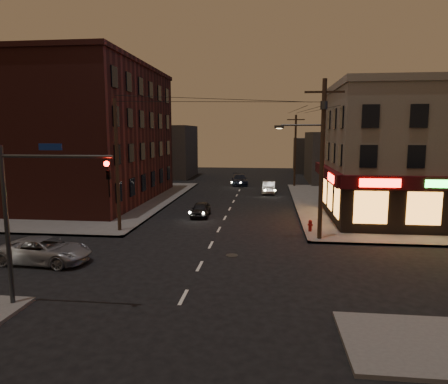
# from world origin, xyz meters

# --- Properties ---
(ground) EXTENTS (120.00, 120.00, 0.00)m
(ground) POSITION_xyz_m (0.00, 0.00, 0.00)
(ground) COLOR black
(ground) RESTS_ON ground
(sidewalk_ne) EXTENTS (24.00, 28.00, 0.15)m
(sidewalk_ne) POSITION_xyz_m (18.00, 19.00, 0.07)
(sidewalk_ne) COLOR #514F4C
(sidewalk_ne) RESTS_ON ground
(sidewalk_nw) EXTENTS (24.00, 28.00, 0.15)m
(sidewalk_nw) POSITION_xyz_m (-18.00, 19.00, 0.07)
(sidewalk_nw) COLOR #514F4C
(sidewalk_nw) RESTS_ON ground
(pizza_building) EXTENTS (15.85, 12.85, 10.50)m
(pizza_building) POSITION_xyz_m (15.93, 13.43, 5.35)
(pizza_building) COLOR gray
(pizza_building) RESTS_ON sidewalk_ne
(brick_apartment) EXTENTS (12.00, 20.00, 13.00)m
(brick_apartment) POSITION_xyz_m (-14.50, 19.00, 6.65)
(brick_apartment) COLOR #491C17
(brick_apartment) RESTS_ON sidewalk_nw
(bg_building_ne_a) EXTENTS (10.00, 12.00, 7.00)m
(bg_building_ne_a) POSITION_xyz_m (14.00, 38.00, 3.50)
(bg_building_ne_a) COLOR #3F3D3A
(bg_building_ne_a) RESTS_ON ground
(bg_building_nw) EXTENTS (9.00, 10.00, 8.00)m
(bg_building_nw) POSITION_xyz_m (-13.00, 42.00, 4.00)
(bg_building_nw) COLOR #3F3D3A
(bg_building_nw) RESTS_ON ground
(bg_building_ne_b) EXTENTS (8.00, 8.00, 6.00)m
(bg_building_ne_b) POSITION_xyz_m (12.00, 52.00, 3.00)
(bg_building_ne_b) COLOR #3F3D3A
(bg_building_ne_b) RESTS_ON ground
(utility_pole_main) EXTENTS (4.20, 0.44, 10.00)m
(utility_pole_main) POSITION_xyz_m (6.68, 5.80, 5.76)
(utility_pole_main) COLOR #382619
(utility_pole_main) RESTS_ON sidewalk_ne
(utility_pole_far) EXTENTS (0.26, 0.26, 9.00)m
(utility_pole_far) POSITION_xyz_m (6.80, 32.00, 4.65)
(utility_pole_far) COLOR #382619
(utility_pole_far) RESTS_ON sidewalk_ne
(utility_pole_west) EXTENTS (0.24, 0.24, 9.00)m
(utility_pole_west) POSITION_xyz_m (-6.80, 6.50, 4.65)
(utility_pole_west) COLOR #382619
(utility_pole_west) RESTS_ON sidewalk_nw
(traffic_signal) EXTENTS (4.49, 0.32, 6.47)m
(traffic_signal) POSITION_xyz_m (-5.57, -5.60, 4.16)
(traffic_signal) COLOR #333538
(traffic_signal) RESTS_ON ground
(suv_cross) EXTENTS (5.05, 2.60, 1.36)m
(suv_cross) POSITION_xyz_m (-8.30, -0.37, 0.68)
(suv_cross) COLOR gray
(suv_cross) RESTS_ON ground
(sedan_near) EXTENTS (1.51, 3.54, 1.19)m
(sedan_near) POSITION_xyz_m (-2.06, 12.37, 0.60)
(sedan_near) COLOR black
(sedan_near) RESTS_ON ground
(sedan_mid) EXTENTS (1.65, 4.18, 1.35)m
(sedan_mid) POSITION_xyz_m (3.56, 26.03, 0.68)
(sedan_mid) COLOR gray
(sedan_mid) RESTS_ON ground
(sedan_far) EXTENTS (2.56, 5.16, 1.44)m
(sedan_far) POSITION_xyz_m (-0.35, 33.01, 0.72)
(sedan_far) COLOR black
(sedan_far) RESTS_ON ground
(fire_hydrant) EXTENTS (0.36, 0.36, 0.80)m
(fire_hydrant) POSITION_xyz_m (6.40, 7.67, 0.59)
(fire_hydrant) COLOR maroon
(fire_hydrant) RESTS_ON sidewalk_ne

